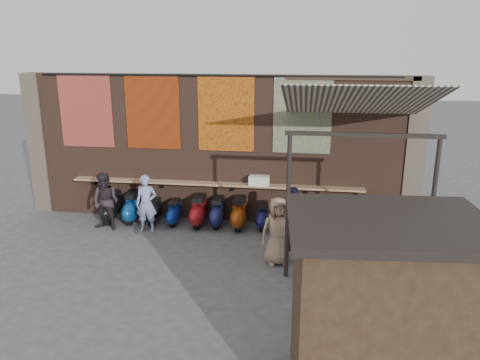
{
  "coord_description": "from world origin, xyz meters",
  "views": [
    {
      "loc": [
        2.4,
        -9.65,
        4.7
      ],
      "look_at": [
        0.86,
        1.2,
        1.57
      ],
      "focal_mm": 35.0,
      "sensor_mm": 36.0,
      "label": 1
    }
  ],
  "objects": [
    {
      "name": "eating_counter",
      "position": [
        0.0,
        2.33,
        1.1
      ],
      "size": [
        8.0,
        0.32,
        0.05
      ],
      "primitive_type": "cube",
      "color": "#9E7A51",
      "rests_on": "brick_wall"
    },
    {
      "name": "diner_right",
      "position": [
        -2.74,
        1.4,
        0.77
      ],
      "size": [
        0.84,
        0.71,
        1.54
      ],
      "primitive_type": "imported",
      "rotation": [
        0.0,
        0.0,
        -0.18
      ],
      "color": "#2E242B",
      "rests_on": "ground"
    },
    {
      "name": "scooter_stool_2",
      "position": [
        -1.64,
        1.98,
        0.34
      ],
      "size": [
        0.32,
        0.71,
        0.67
      ],
      "primitive_type": null,
      "color": "black",
      "rests_on": "ground"
    },
    {
      "name": "awning_header",
      "position": [
        3.5,
        -0.6,
        3.08
      ],
      "size": [
        3.0,
        0.08,
        0.08
      ],
      "primitive_type": "cube",
      "color": "black",
      "rests_on": "awning_post_left"
    },
    {
      "name": "hang_rail",
      "position": [
        0.0,
        2.47,
        3.98
      ],
      "size": [
        9.5,
        0.06,
        0.06
      ],
      "primitive_type": "cylinder",
      "rotation": [
        0.0,
        1.57,
        0.0
      ],
      "color": "black",
      "rests_on": "brick_wall"
    },
    {
      "name": "awning_ledger",
      "position": [
        3.5,
        2.49,
        3.95
      ],
      "size": [
        3.3,
        0.08,
        0.12
      ],
      "primitive_type": "cube",
      "color": "#33261C",
      "rests_on": "brick_wall"
    },
    {
      "name": "shopper_grey",
      "position": [
        3.12,
        -0.71,
        0.93
      ],
      "size": [
        1.29,
        0.87,
        1.86
      ],
      "primitive_type": "imported",
      "rotation": [
        0.0,
        0.0,
        2.98
      ],
      "color": "slate",
      "rests_on": "ground"
    },
    {
      "name": "diner_left",
      "position": [
        -1.65,
        1.44,
        0.76
      ],
      "size": [
        0.59,
        0.42,
        1.52
      ],
      "primitive_type": "imported",
      "rotation": [
        0.0,
        0.0,
        0.1
      ],
      "color": "#8590C2",
      "rests_on": "ground"
    },
    {
      "name": "scooter_stool_3",
      "position": [
        -1.07,
        1.99,
        0.34
      ],
      "size": [
        0.32,
        0.71,
        0.68
      ],
      "primitive_type": null,
      "color": "navy",
      "rests_on": "ground"
    },
    {
      "name": "tapestry_orange",
      "position": [
        0.3,
        2.48,
        3.0
      ],
      "size": [
        1.5,
        0.02,
        2.0
      ],
      "primitive_type": "cube",
      "color": "#BA6117",
      "rests_on": "brick_wall"
    },
    {
      "name": "stall_roof",
      "position": [
        3.5,
        -3.88,
        2.54
      ],
      "size": [
        2.71,
        2.16,
        0.12
      ],
      "primitive_type": "cube",
      "rotation": [
        0.0,
        0.0,
        0.08
      ],
      "color": "black",
      "rests_on": "market_stall"
    },
    {
      "name": "awning_post_right",
      "position": [
        4.9,
        -0.6,
        1.55
      ],
      "size": [
        0.09,
        0.09,
        3.1
      ],
      "primitive_type": "cylinder",
      "color": "black",
      "rests_on": "ground"
    },
    {
      "name": "scooter_stool_0",
      "position": [
        -2.83,
        1.95,
        0.41
      ],
      "size": [
        0.39,
        0.87,
        0.83
      ],
      "primitive_type": null,
      "color": "black",
      "rests_on": "ground"
    },
    {
      "name": "awning_canvas",
      "position": [
        3.5,
        0.9,
        3.55
      ],
      "size": [
        3.2,
        3.28,
        0.97
      ],
      "primitive_type": "cube",
      "rotation": [
        -0.28,
        0.0,
        0.0
      ],
      "color": "beige",
      "rests_on": "brick_wall"
    },
    {
      "name": "pier_right",
      "position": [
        5.2,
        2.7,
        2.0
      ],
      "size": [
        0.5,
        0.5,
        4.0
      ],
      "primitive_type": "cube",
      "color": "#4C4238",
      "rests_on": "ground"
    },
    {
      "name": "tapestry_multi",
      "position": [
        2.3,
        2.48,
        3.0
      ],
      "size": [
        1.5,
        0.02,
        2.0
      ],
      "primitive_type": "cube",
      "color": "navy",
      "rests_on": "brick_wall"
    },
    {
      "name": "shopper_navy",
      "position": [
        2.2,
        0.81,
        0.78
      ],
      "size": [
        0.97,
        0.84,
        1.56
      ],
      "primitive_type": "imported",
      "rotation": [
        0.0,
        0.0,
        3.76
      ],
      "color": "black",
      "rests_on": "ground"
    },
    {
      "name": "stall_shelf",
      "position": [
        3.43,
        -3.0,
        0.91
      ],
      "size": [
        1.9,
        0.24,
        0.06
      ],
      "primitive_type": "cube",
      "rotation": [
        0.0,
        0.0,
        0.08
      ],
      "color": "#473321",
      "rests_on": "market_stall"
    },
    {
      "name": "scooter_stool_5",
      "position": [
        0.13,
        2.04,
        0.39
      ],
      "size": [
        0.37,
        0.82,
        0.78
      ],
      "primitive_type": null,
      "color": "navy",
      "rests_on": "ground"
    },
    {
      "name": "stall_sign",
      "position": [
        3.43,
        -3.0,
        1.8
      ],
      "size": [
        1.2,
        0.13,
        0.5
      ],
      "primitive_type": "cube",
      "rotation": [
        0.0,
        0.0,
        0.08
      ],
      "color": "gold",
      "rests_on": "market_stall"
    },
    {
      "name": "pier_left",
      "position": [
        -5.2,
        2.7,
        2.0
      ],
      "size": [
        0.5,
        0.5,
        4.0
      ],
      "primitive_type": "cube",
      "color": "#4C4238",
      "rests_on": "ground"
    },
    {
      "name": "scooter_stool_1",
      "position": [
        -2.25,
        2.03,
        0.42
      ],
      "size": [
        0.39,
        0.88,
        0.83
      ],
      "primitive_type": null,
      "color": "navy",
      "rests_on": "ground"
    },
    {
      "name": "shelf_box",
      "position": [
        1.22,
        2.3,
        1.25
      ],
      "size": [
        0.54,
        0.28,
        0.25
      ],
      "primitive_type": "cube",
      "color": "white",
      "rests_on": "eating_counter"
    },
    {
      "name": "shopper_tan",
      "position": [
        1.87,
        -0.01,
        0.77
      ],
      "size": [
        0.87,
        0.7,
        1.55
      ],
      "primitive_type": "imported",
      "rotation": [
        0.0,
        0.0,
        0.31
      ],
      "color": "#9E7E64",
      "rests_on": "ground"
    },
    {
      "name": "tapestry_redgold",
      "position": [
        -3.6,
        2.48,
        3.0
      ],
      "size": [
        1.5,
        0.02,
        2.0
      ],
      "primitive_type": "cube",
      "color": "maroon",
      "rests_on": "brick_wall"
    },
    {
      "name": "market_stall",
      "position": [
        3.5,
        -3.88,
        1.24
      ],
      "size": [
        2.41,
        1.89,
        2.48
      ],
      "primitive_type": "cube",
      "rotation": [
        0.0,
        0.0,
        0.08
      ],
      "color": "black",
      "rests_on": "ground"
    },
    {
      "name": "scooter_stool_6",
      "position": [
        0.73,
        1.97,
        0.41
      ],
      "size": [
        0.39,
        0.87,
        0.83
      ],
      "primitive_type": null,
      "color": "#87360C",
      "rests_on": "ground"
    },
    {
      "name": "brick_wall",
      "position": [
        0.0,
        2.7,
        2.0
      ],
      "size": [
        10.0,
        0.4,
        4.0
      ],
      "primitive_type": "cube",
      "color": "brown",
      "rests_on": "ground"
    },
    {
      "name": "ground",
      "position": [
        0.0,
        0.0,
        0.0
      ],
      "size": [
        70.0,
        70.0,
        0.0
      ],
      "primitive_type": "plane",
      "color": "#474749",
      "rests_on": "ground"
    },
    {
      "name": "scooter_stool_4",
      "position": [
        -0.38,
        1.98,
        0.41
      ],
      "size": [
        0.39,
        0.87,
        0.83
      ],
      "primitive_type": null,
      "color": "maroon",
      "rests_on": "ground"
    },
    {
      "name": "scooter_stool_7",
      "position": [
        1.35,
        2.03,
        0.35
      ],
      "size": [
        0.33,
        0.73,
        0.69
      ],
      "primitive_type": null,
      "color": "#121445",
      "rests_on": "ground"
    },
    {
      "name": "awning_post_left",
      "position": [
        2.1,
        -0.6,
        1.55
      ],
      "size": [
        0.09,
        0.09,
        3.1
      ],
      "primitive_type": "cylinder",
      "color": "black",
      "rests_on": "ground"
    },
    {
      "name": "tapestry_sun",
      "position": [
        -1.7,
        2.48,
        3.0
      ],
      "size": [
        1.5,
        0.02,
        2.0
      ],
      "primitive_type": "cube",
      "color": "#D9450C",
      "rests_on": "brick_wall"
    }
  ]
}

